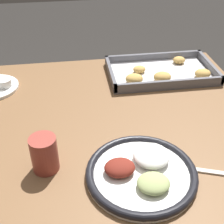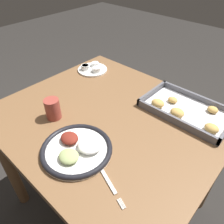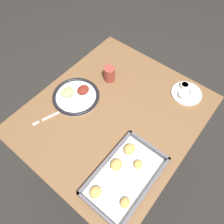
{
  "view_description": "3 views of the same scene",
  "coord_description": "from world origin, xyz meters",
  "px_view_note": "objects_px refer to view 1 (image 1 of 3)",
  "views": [
    {
      "loc": [
        -0.1,
        -0.74,
        1.29
      ],
      "look_at": [
        0.02,
        0.0,
        0.77
      ],
      "focal_mm": 50.0,
      "sensor_mm": 36.0,
      "label": 1
    },
    {
      "loc": [
        0.52,
        -0.55,
        1.36
      ],
      "look_at": [
        0.02,
        0.0,
        0.77
      ],
      "focal_mm": 35.0,
      "sensor_mm": 36.0,
      "label": 2
    },
    {
      "loc": [
        0.5,
        0.4,
        1.74
      ],
      "look_at": [
        0.02,
        0.0,
        0.77
      ],
      "focal_mm": 35.0,
      "sensor_mm": 36.0,
      "label": 3
    }
  ],
  "objects_px": {
    "baking_tray": "(161,72)",
    "drinking_cup": "(44,154)",
    "fork": "(209,172)",
    "dinner_plate": "(142,172)"
  },
  "relations": [
    {
      "from": "baking_tray",
      "to": "drinking_cup",
      "type": "distance_m",
      "value": 0.59
    },
    {
      "from": "fork",
      "to": "baking_tray",
      "type": "distance_m",
      "value": 0.5
    },
    {
      "from": "drinking_cup",
      "to": "dinner_plate",
      "type": "bearing_deg",
      "value": -14.86
    },
    {
      "from": "baking_tray",
      "to": "dinner_plate",
      "type": "bearing_deg",
      "value": -111.08
    },
    {
      "from": "dinner_plate",
      "to": "drinking_cup",
      "type": "bearing_deg",
      "value": 165.14
    },
    {
      "from": "baking_tray",
      "to": "drinking_cup",
      "type": "relative_size",
      "value": 4.18
    },
    {
      "from": "fork",
      "to": "baking_tray",
      "type": "height_order",
      "value": "baking_tray"
    },
    {
      "from": "dinner_plate",
      "to": "baking_tray",
      "type": "bearing_deg",
      "value": 68.92
    },
    {
      "from": "dinner_plate",
      "to": "fork",
      "type": "bearing_deg",
      "value": -4.81
    },
    {
      "from": "fork",
      "to": "drinking_cup",
      "type": "height_order",
      "value": "drinking_cup"
    }
  ]
}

